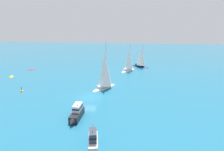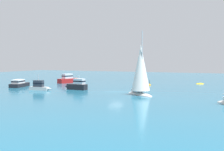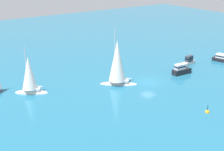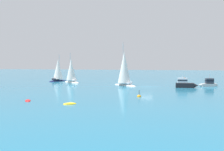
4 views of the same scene
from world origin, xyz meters
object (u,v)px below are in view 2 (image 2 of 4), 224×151
(tender, at_px, (200,84))
(sloop, at_px, (141,71))
(launch, at_px, (77,85))
(launch_2, at_px, (69,79))
(motor_cruiser, at_px, (39,86))
(launch_1, at_px, (20,84))
(channel_buoy, at_px, (149,85))

(tender, relative_size, sloop, 0.20)
(launch, relative_size, launch_2, 0.72)
(launch_2, bearing_deg, motor_cruiser, -149.66)
(launch_1, xyz_separation_m, launch_2, (-13.25, 3.55, 0.20))
(channel_buoy, bearing_deg, launch, -34.19)
(motor_cruiser, xyz_separation_m, tender, (-26.47, 25.40, -0.75))
(channel_buoy, bearing_deg, motor_cruiser, -40.79)
(launch_1, xyz_separation_m, channel_buoy, (-14.74, 23.61, -0.66))
(launch_2, height_order, channel_buoy, launch_2)
(motor_cruiser, xyz_separation_m, launch_1, (-3.44, -7.92, -0.08))
(launch, distance_m, launch_1, 13.76)
(launch_2, distance_m, tender, 31.35)
(launch_1, xyz_separation_m, sloop, (2.48, 27.47, 3.16))
(tender, bearing_deg, channel_buoy, -164.80)
(motor_cruiser, distance_m, channel_buoy, 24.02)
(sloop, bearing_deg, tender, 115.71)
(launch_1, bearing_deg, motor_cruiser, -128.18)
(launch_1, relative_size, tender, 3.19)
(launch_1, relative_size, launch_2, 0.98)
(tender, distance_m, sloop, 26.45)
(launch, bearing_deg, tender, -127.35)
(motor_cruiser, height_order, channel_buoy, motor_cruiser)
(launch_2, height_order, tender, launch_2)
(motor_cruiser, xyz_separation_m, channel_buoy, (-18.18, 15.69, -0.74))
(motor_cruiser, relative_size, channel_buoy, 3.05)
(sloop, distance_m, channel_buoy, 18.05)
(launch_2, bearing_deg, launch, -126.27)
(motor_cruiser, xyz_separation_m, launch_2, (-16.69, -4.38, 0.12))
(launch_1, xyz_separation_m, tender, (-23.03, 33.33, -0.67))
(launch, height_order, launch_2, launch)
(launch_2, bearing_deg, tender, -56.17)
(channel_buoy, bearing_deg, sloop, 12.62)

